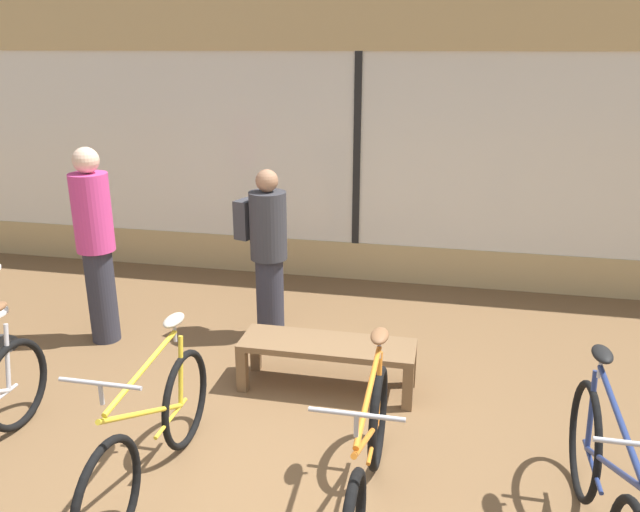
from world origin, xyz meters
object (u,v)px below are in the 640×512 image
Objects in this scene: bicycle_right at (367,463)px; customer_by_window at (267,250)px; display_bench at (327,350)px; bicycle_left at (152,436)px; bicycle_far_right at (604,492)px; customer_near_rack at (96,242)px.

bicycle_right is 2.61m from customer_by_window.
bicycle_right reaches higher than display_bench.
bicycle_far_right is (2.59, 0.00, 0.02)m from bicycle_left.
bicycle_far_right is 2.27m from display_bench.
bicycle_far_right is 4.45m from customer_near_rack.
customer_by_window reaches higher than display_bench.
bicycle_left is 0.95× the size of bicycle_far_right.
customer_near_rack reaches higher than bicycle_far_right.
bicycle_left is 1.32m from bicycle_right.
display_bench is at bearing 110.20° from bicycle_right.
bicycle_right is at bearing 1.05° from bicycle_left.
customer_by_window is (-0.74, 0.84, 0.53)m from display_bench.
customer_near_rack is (-2.23, 0.44, 0.63)m from display_bench.
bicycle_left is at bearing -52.71° from customer_near_rack.
bicycle_left is at bearing -91.92° from customer_by_window.
bicycle_far_right is 0.99× the size of customer_near_rack.
bicycle_left reaches higher than display_bench.
customer_near_rack is at bearing -164.88° from customer_by_window.
customer_by_window is (-1.25, 2.23, 0.49)m from bicycle_right.
bicycle_far_right is at bearing -1.06° from bicycle_right.
customer_by_window reaches higher than bicycle_far_right.
bicycle_far_right is 1.29× the size of display_bench.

